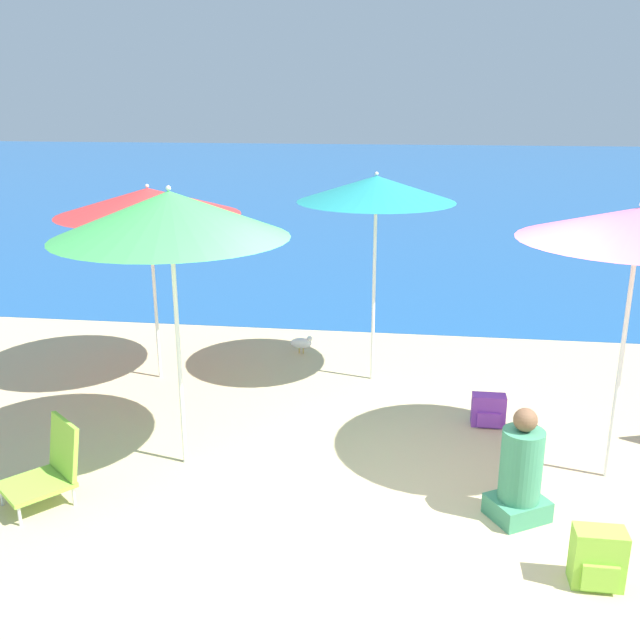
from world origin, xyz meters
name	(u,v)px	position (x,y,z in m)	size (l,w,h in m)	color
ground_plane	(411,529)	(0.00, 0.00, 0.00)	(60.00, 60.00, 0.00)	#D1BA89
sea_water	(420,176)	(0.00, 24.51, 0.00)	(60.00, 40.00, 0.01)	#1E5699
beach_umbrella_red	(148,202)	(-2.84, 2.61, 1.97)	(1.93, 1.93, 2.15)	white
beach_umbrella_pink	(639,225)	(1.59, 1.00, 2.10)	(1.79, 1.79, 2.27)	white
beach_umbrella_green	(170,215)	(-1.95, 0.75, 2.14)	(1.87, 1.87, 2.36)	white
beach_umbrella_teal	(376,189)	(-0.48, 2.88, 2.10)	(1.65, 1.65, 2.28)	white
beach_chair_lime	(49,467)	(-2.78, 0.03, 0.29)	(0.68, 0.69, 0.64)	silver
person_seated_near	(520,474)	(0.78, 0.27, 0.36)	(0.52, 0.50, 0.89)	#3F8C66
backpack_purple	(488,411)	(0.70, 1.84, 0.15)	(0.32, 0.19, 0.31)	purple
backpack_lime	(598,559)	(1.18, -0.46, 0.20)	(0.32, 0.21, 0.40)	#8ECC3D
seagull	(302,343)	(-1.38, 3.58, 0.14)	(0.27, 0.11, 0.23)	gold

